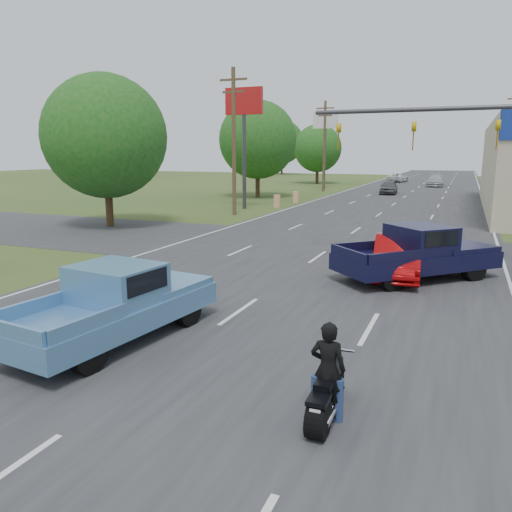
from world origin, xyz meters
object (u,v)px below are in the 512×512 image
at_px(red_convertible, 397,257).
at_px(rider, 328,375).
at_px(navy_pickup, 420,252).
at_px(distant_car_silver, 435,181).
at_px(motorcycle, 326,396).
at_px(distant_car_grey, 389,187).
at_px(distant_car_white, 398,178).
at_px(blue_pickup, 118,301).

distance_m(red_convertible, rider, 10.48).
height_order(red_convertible, navy_pickup, navy_pickup).
bearing_deg(rider, distant_car_silver, -89.29).
distance_m(motorcycle, distant_car_silver, 62.54).
bearing_deg(distant_car_grey, motorcycle, -86.53).
bearing_deg(navy_pickup, distant_car_white, 142.57).
bearing_deg(distant_car_grey, rider, -86.53).
bearing_deg(motorcycle, distant_car_silver, 90.71).
xyz_separation_m(rider, navy_pickup, (0.56, 10.47, 0.15)).
bearing_deg(blue_pickup, motorcycle, -11.23).
bearing_deg(red_convertible, distant_car_silver, 85.70).
bearing_deg(motorcycle, distant_car_grey, 95.85).
bearing_deg(navy_pickup, motorcycle, -48.21).
xyz_separation_m(motorcycle, rider, (-0.00, 0.04, 0.35)).
relative_size(distant_car_grey, distant_car_white, 0.88).
bearing_deg(distant_car_white, navy_pickup, 104.82).
bearing_deg(motorcycle, rider, 90.00).
distance_m(blue_pickup, distant_car_grey, 45.79).
height_order(motorcycle, navy_pickup, navy_pickup).
relative_size(red_convertible, blue_pickup, 0.78).
xyz_separation_m(blue_pickup, distant_car_grey, (-0.19, 45.79, -0.19)).
bearing_deg(blue_pickup, rider, -10.83).
xyz_separation_m(motorcycle, navy_pickup, (0.56, 10.52, 0.51)).
bearing_deg(distant_car_white, rider, 103.23).
bearing_deg(distant_car_white, distant_car_grey, 101.78).
distance_m(red_convertible, blue_pickup, 10.21).
relative_size(motorcycle, rider, 1.24).
xyz_separation_m(blue_pickup, distant_car_silver, (3.65, 60.71, -0.14)).
xyz_separation_m(blue_pickup, distant_car_white, (-2.08, 68.77, -0.24)).
height_order(distant_car_grey, distant_car_white, distant_car_grey).
bearing_deg(distant_car_grey, distant_car_white, 91.32).
bearing_deg(blue_pickup, distant_car_white, 98.56).
height_order(red_convertible, rider, rider).
distance_m(motorcycle, distant_car_grey, 47.94).
bearing_deg(rider, distant_car_grey, -84.15).
distance_m(distant_car_grey, distant_car_white, 23.06).
distance_m(navy_pickup, distant_car_silver, 52.05).
relative_size(rider, blue_pickup, 0.29).
bearing_deg(distant_car_grey, red_convertible, -84.95).
relative_size(rider, navy_pickup, 0.29).
bearing_deg(navy_pickup, red_convertible, -135.30).
height_order(motorcycle, blue_pickup, blue_pickup).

